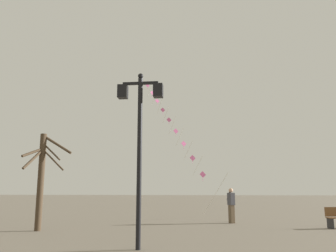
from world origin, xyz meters
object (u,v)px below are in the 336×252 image
Objects in this scene: kite_flyer at (231,205)px; bare_tree at (41,176)px; kite_train at (173,127)px; twin_lantern_lamp_post at (140,125)px.

bare_tree is at bearing 92.74° from kite_flyer.
kite_flyer is at bearing -65.33° from kite_train.
twin_lantern_lamp_post is at bearing -38.48° from bare_tree.
twin_lantern_lamp_post reaches higher than kite_flyer.
kite_train reaches higher than kite_flyer.
kite_train is 10.25m from kite_flyer.
kite_train is 13.51m from bare_tree.
kite_train is 3.36× the size of bare_tree.
kite_flyer is (3.14, 8.05, -2.62)m from twin_lantern_lamp_post.
bare_tree is (-8.00, -4.19, 1.27)m from kite_flyer.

